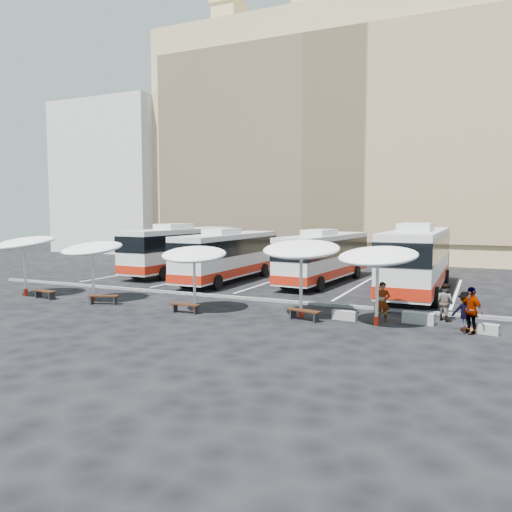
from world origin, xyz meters
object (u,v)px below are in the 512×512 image
at_px(wood_bench_3, 304,312).
at_px(passenger_1, 446,302).
at_px(passenger_2, 471,310).
at_px(wood_bench_2, 186,306).
at_px(bus_0, 182,248).
at_px(sunshade_0, 24,243).
at_px(conc_bench_1, 419,318).
at_px(conc_bench_0, 345,315).
at_px(bus_2, 325,255).
at_px(sunshade_1, 92,249).
at_px(wood_bench_1, 103,297).
at_px(passenger_3, 465,311).
at_px(sunshade_2, 194,255).
at_px(conc_bench_2, 484,329).
at_px(sunshade_4, 378,256).
at_px(wood_bench_0, 45,292).
at_px(bus_1, 229,254).
at_px(bus_3, 418,257).
at_px(sunshade_3, 301,250).
at_px(passenger_0, 383,302).

relative_size(wood_bench_3, passenger_1, 0.96).
bearing_deg(passenger_2, wood_bench_2, -131.55).
xyz_separation_m(bus_0, passenger_1, (20.25, -9.94, -1.17)).
distance_m(bus_0, sunshade_0, 13.13).
distance_m(conc_bench_1, passenger_1, 1.63).
bearing_deg(conc_bench_1, conc_bench_0, -169.61).
bearing_deg(bus_2, conc_bench_0, -64.16).
xyz_separation_m(sunshade_1, wood_bench_1, (1.23, -0.61, -2.48)).
bearing_deg(bus_0, passenger_3, -26.78).
bearing_deg(conc_bench_1, wood_bench_2, -167.82).
height_order(wood_bench_2, wood_bench_3, wood_bench_3).
xyz_separation_m(bus_2, sunshade_2, (-2.83, -12.24, 0.89)).
height_order(bus_0, conc_bench_2, bus_0).
xyz_separation_m(sunshade_1, sunshade_2, (6.53, -0.18, -0.08)).
xyz_separation_m(sunshade_4, passenger_1, (2.60, 2.22, -2.12)).
xyz_separation_m(wood_bench_0, conc_bench_2, (22.28, 1.36, -0.15)).
distance_m(bus_1, passenger_3, 18.04).
distance_m(bus_2, bus_3, 6.66).
xyz_separation_m(conc_bench_0, passenger_1, (4.11, 1.70, 0.63)).
distance_m(sunshade_3, conc_bench_2, 8.21).
relative_size(bus_3, passenger_3, 8.21).
bearing_deg(conc_bench_2, sunshade_0, -177.53).
relative_size(bus_0, passenger_2, 6.64).
bearing_deg(bus_0, conc_bench_0, -33.62).
xyz_separation_m(bus_2, passenger_2, (9.49, -11.54, -0.94)).
bearing_deg(bus_0, passenger_0, -30.44).
xyz_separation_m(sunshade_2, conc_bench_1, (10.25, 1.68, -2.52)).
bearing_deg(sunshade_4, passenger_1, 40.52).
distance_m(sunshade_1, passenger_0, 15.46).
height_order(bus_0, sunshade_3, bus_0).
relative_size(bus_1, sunshade_2, 3.03).
bearing_deg(sunshade_1, wood_bench_1, -26.19).
relative_size(sunshade_3, passenger_0, 2.08).
bearing_deg(conc_bench_1, passenger_0, -169.27).
height_order(wood_bench_3, conc_bench_1, conc_bench_1).
relative_size(sunshade_2, wood_bench_2, 2.65).
bearing_deg(conc_bench_2, sunshade_3, -179.75).
relative_size(wood_bench_1, conc_bench_2, 1.48).
bearing_deg(passenger_3, wood_bench_0, -6.86).
bearing_deg(passenger_1, bus_3, -31.93).
relative_size(bus_2, sunshade_3, 3.19).
bearing_deg(passenger_0, passenger_2, -16.23).
bearing_deg(sunshade_3, wood_bench_1, -172.87).
bearing_deg(bus_2, sunshade_3, -73.83).
bearing_deg(conc_bench_1, sunshade_1, -174.88).
bearing_deg(sunshade_2, conc_bench_1, 9.33).
distance_m(sunshade_0, sunshade_1, 4.81).
bearing_deg(passenger_2, passenger_3, 163.35).
bearing_deg(bus_0, sunshade_0, -98.10).
bearing_deg(wood_bench_0, bus_1, 60.56).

